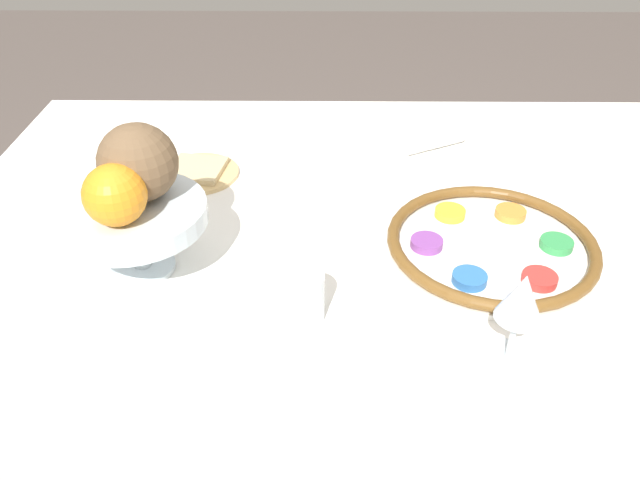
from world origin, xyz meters
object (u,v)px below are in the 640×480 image
object	(u,v)px
wine_glass	(521,302)
coconut	(138,163)
fruit_stand	(133,219)
orange_fruit	(115,195)
napkin_roll	(434,140)
seder_plate	(491,244)
cup_near	(301,297)
bread_plate	(197,172)

from	to	relation	value
wine_glass	coconut	xyz separation A→B (m)	(0.52, -0.22, 0.08)
fruit_stand	orange_fruit	world-z (taller)	orange_fruit
wine_glass	napkin_roll	size ratio (longest dim) A/B	1.01
seder_plate	wine_glass	xyz separation A→B (m)	(0.03, 0.24, 0.08)
fruit_stand	cup_near	bearing A→B (deg)	156.48
bread_plate	cup_near	world-z (taller)	cup_near
wine_glass	bread_plate	xyz separation A→B (m)	(0.50, -0.50, -0.09)
fruit_stand	bread_plate	size ratio (longest dim) A/B	1.37
wine_glass	bread_plate	bearing A→B (deg)	-44.71
cup_near	napkin_roll	bearing A→B (deg)	-116.09
coconut	napkin_roll	world-z (taller)	coconut
wine_glass	napkin_roll	bearing A→B (deg)	-88.75
napkin_roll	fruit_stand	bearing A→B (deg)	39.41
cup_near	coconut	bearing A→B (deg)	-29.65
fruit_stand	cup_near	xyz separation A→B (m)	(-0.26, 0.11, -0.06)
orange_fruit	cup_near	bearing A→B (deg)	165.00
fruit_stand	bread_plate	world-z (taller)	fruit_stand
fruit_stand	napkin_roll	distance (m)	0.68
orange_fruit	bread_plate	bearing A→B (deg)	-96.34
coconut	bread_plate	bearing A→B (deg)	-94.23
wine_glass	coconut	bearing A→B (deg)	-22.70
wine_glass	fruit_stand	size ratio (longest dim) A/B	0.64
wine_glass	cup_near	world-z (taller)	wine_glass
fruit_stand	napkin_roll	world-z (taller)	fruit_stand
seder_plate	coconut	bearing A→B (deg)	2.56
cup_near	wine_glass	bearing A→B (deg)	164.01
fruit_stand	orange_fruit	distance (m)	0.08
wine_glass	napkin_roll	world-z (taller)	wine_glass
wine_glass	fruit_stand	world-z (taller)	wine_glass
fruit_stand	bread_plate	distance (m)	0.32
seder_plate	bread_plate	distance (m)	0.59
seder_plate	napkin_roll	xyz separation A→B (m)	(0.04, -0.38, 0.00)
seder_plate	fruit_stand	size ratio (longest dim) A/B	1.53
fruit_stand	cup_near	size ratio (longest dim) A/B	2.91
napkin_roll	cup_near	xyz separation A→B (m)	(0.26, 0.54, 0.02)
fruit_stand	coconut	world-z (taller)	coconut
coconut	bread_plate	world-z (taller)	coconut
fruit_stand	orange_fruit	xyz separation A→B (m)	(0.00, 0.04, 0.07)
wine_glass	cup_near	size ratio (longest dim) A/B	1.85
wine_glass	orange_fruit	world-z (taller)	orange_fruit
seder_plate	coconut	world-z (taller)	coconut
fruit_stand	coconut	xyz separation A→B (m)	(-0.01, -0.03, 0.08)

